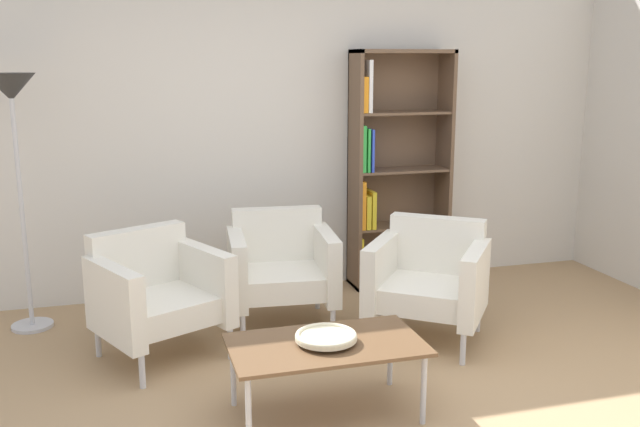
{
  "coord_description": "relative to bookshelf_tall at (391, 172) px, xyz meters",
  "views": [
    {
      "loc": [
        -1.19,
        -3.01,
        1.83
      ],
      "look_at": [
        -0.09,
        0.84,
        0.95
      ],
      "focal_mm": 39.59,
      "sensor_mm": 36.0,
      "label": 1
    }
  ],
  "objects": [
    {
      "name": "decorative_bowl",
      "position": [
        -1.14,
        -2.0,
        -0.5
      ],
      "size": [
        0.32,
        0.32,
        0.05
      ],
      "color": "beige",
      "rests_on": "coffee_table_low"
    },
    {
      "name": "armchair_near_window",
      "position": [
        -1.94,
        -0.98,
        -0.52
      ],
      "size": [
        0.92,
        0.89,
        0.78
      ],
      "rotation": [
        0.0,
        0.0,
        0.44
      ],
      "color": "white",
      "rests_on": "ground_plane"
    },
    {
      "name": "floor_lamp_torchiere",
      "position": [
        -2.76,
        -0.26,
        0.52
      ],
      "size": [
        0.32,
        0.32,
        1.74
      ],
      "color": "silver",
      "rests_on": "ground_plane"
    },
    {
      "name": "plaster_back_panel",
      "position": [
        -0.92,
        0.21,
        0.52
      ],
      "size": [
        6.4,
        0.12,
        2.9
      ],
      "primitive_type": "cube",
      "color": "silver",
      "rests_on": "ground_plane"
    },
    {
      "name": "coffee_table_low",
      "position": [
        -1.14,
        -2.0,
        -0.56
      ],
      "size": [
        1.0,
        0.56,
        0.4
      ],
      "color": "brown",
      "rests_on": "ground_plane"
    },
    {
      "name": "bookshelf_tall",
      "position": [
        0.0,
        0.0,
        0.0
      ],
      "size": [
        0.8,
        0.3,
        1.9
      ],
      "color": "brown",
      "rests_on": "ground_plane"
    },
    {
      "name": "armchair_by_bookshelf",
      "position": [
        -0.19,
        -1.18,
        -0.52
      ],
      "size": [
        0.95,
        0.94,
        0.78
      ],
      "rotation": [
        0.0,
        0.0,
        -0.65
      ],
      "color": "white",
      "rests_on": "ground_plane"
    },
    {
      "name": "armchair_spare_guest",
      "position": [
        -1.07,
        -0.64,
        -0.52
      ],
      "size": [
        0.78,
        0.72,
        0.78
      ],
      "rotation": [
        0.0,
        0.0,
        -0.1
      ],
      "color": "white",
      "rests_on": "ground_plane"
    }
  ]
}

